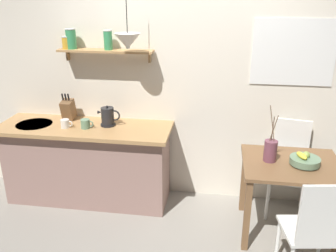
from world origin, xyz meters
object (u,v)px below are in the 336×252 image
object	(u,v)px
electric_kettle	(108,117)
pendant_lamp	(128,41)
coffee_mug_spare	(86,124)
knife_block	(68,109)
dining_chair_far	(289,164)
twig_vase	(270,150)
dining_chair_near	(315,228)
coffee_mug_by_sink	(65,124)
fruit_bowl	(305,160)
dining_table	(290,175)

from	to	relation	value
electric_kettle	pendant_lamp	bearing A→B (deg)	-12.83
coffee_mug_spare	knife_block	bearing A→B (deg)	141.59
dining_chair_far	electric_kettle	distance (m)	1.95
dining_chair_far	twig_vase	world-z (taller)	twig_vase
electric_kettle	coffee_mug_spare	size ratio (longest dim) A/B	1.77
dining_chair_near	pendant_lamp	world-z (taller)	pendant_lamp
twig_vase	coffee_mug_by_sink	world-z (taller)	twig_vase
dining_chair_far	twig_vase	xyz separation A→B (m)	(-0.26, -0.39, 0.31)
fruit_bowl	pendant_lamp	xyz separation A→B (m)	(-1.67, 0.30, 0.98)
dining_chair_near	pendant_lamp	size ratio (longest dim) A/B	1.37
fruit_bowl	knife_block	xyz separation A→B (m)	(-2.41, 0.46, 0.21)
twig_vase	coffee_mug_spare	distance (m)	1.85
electric_kettle	coffee_mug_by_sink	distance (m)	0.44
dining_table	knife_block	distance (m)	2.39
dining_table	coffee_mug_by_sink	xyz separation A→B (m)	(-2.25, 0.21, 0.31)
dining_chair_far	pendant_lamp	size ratio (longest dim) A/B	1.41
pendant_lamp	knife_block	bearing A→B (deg)	167.42
pendant_lamp	coffee_mug_spare	bearing A→B (deg)	-173.58
twig_vase	pendant_lamp	size ratio (longest dim) A/B	0.76
fruit_bowl	coffee_mug_by_sink	distance (m)	2.37
dining_chair_far	fruit_bowl	world-z (taller)	dining_chair_far
dining_table	dining_chair_far	bearing A→B (deg)	81.42
fruit_bowl	coffee_mug_by_sink	world-z (taller)	coffee_mug_by_sink
dining_chair_near	fruit_bowl	size ratio (longest dim) A/B	3.57
dining_table	twig_vase	distance (m)	0.31
dining_chair_far	pendant_lamp	xyz separation A→B (m)	(-1.63, -0.13, 1.23)
knife_block	coffee_mug_spare	distance (m)	0.36
twig_vase	knife_block	distance (m)	2.16
dining_table	coffee_mug_by_sink	world-z (taller)	coffee_mug_by_sink
dining_table	twig_vase	xyz separation A→B (m)	(-0.20, 0.02, 0.23)
dining_table	coffee_mug_spare	world-z (taller)	coffee_mug_spare
twig_vase	coffee_mug_by_sink	distance (m)	2.06
fruit_bowl	coffee_mug_spare	world-z (taller)	coffee_mug_spare
dining_chair_far	electric_kettle	xyz separation A→B (m)	(-1.89, -0.07, 0.44)
electric_kettle	coffee_mug_spare	xyz separation A→B (m)	(-0.21, -0.11, -0.05)
electric_kettle	coffee_mug_spare	distance (m)	0.24
knife_block	coffee_mug_by_sink	xyz separation A→B (m)	(0.06, -0.23, -0.08)
knife_block	pendant_lamp	bearing A→B (deg)	-12.58
dining_chair_near	twig_vase	xyz separation A→B (m)	(-0.29, 0.68, 0.32)
dining_table	coffee_mug_spare	bearing A→B (deg)	173.68
dining_chair_far	fruit_bowl	bearing A→B (deg)	-84.95
dining_chair_far	knife_block	bearing A→B (deg)	179.16
coffee_mug_by_sink	coffee_mug_spare	world-z (taller)	coffee_mug_spare
coffee_mug_by_sink	pendant_lamp	world-z (taller)	pendant_lamp
knife_block	twig_vase	bearing A→B (deg)	-11.37
electric_kettle	pendant_lamp	xyz separation A→B (m)	(0.26, -0.06, 0.79)
dining_table	fruit_bowl	world-z (taller)	fruit_bowl
twig_vase	electric_kettle	bearing A→B (deg)	168.95
knife_block	coffee_mug_by_sink	distance (m)	0.25
coffee_mug_spare	pendant_lamp	world-z (taller)	pendant_lamp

